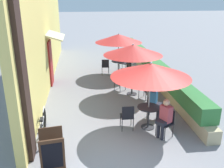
% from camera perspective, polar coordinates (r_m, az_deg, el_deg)
% --- Properties ---
extents(ground_plane, '(120.00, 120.00, 0.00)m').
position_cam_1_polar(ground_plane, '(6.84, 2.40, -17.39)').
color(ground_plane, gray).
extents(cafe_facade_wall, '(0.98, 14.41, 4.20)m').
position_cam_1_polar(cafe_facade_wall, '(12.70, -14.64, 9.91)').
color(cafe_facade_wall, '#E0CC6B').
rests_on(cafe_facade_wall, ground_plane).
extents(planter_hedge, '(0.60, 13.41, 1.01)m').
position_cam_1_polar(planter_hedge, '(13.50, 8.90, 4.11)').
color(planter_hedge, tan).
rests_on(planter_hedge, ground_plane).
extents(patio_table_near, '(0.73, 0.73, 0.74)m').
position_cam_1_polar(patio_table_near, '(8.20, 8.32, -6.58)').
color(patio_table_near, '#28282D').
rests_on(patio_table_near, ground_plane).
extents(patio_umbrella_near, '(2.47, 2.47, 2.23)m').
position_cam_1_polar(patio_umbrella_near, '(7.67, 8.85, 3.16)').
color(patio_umbrella_near, '#B7B7BC').
rests_on(patio_umbrella_near, ground_plane).
extents(cafe_chair_near_left, '(0.55, 0.55, 0.87)m').
position_cam_1_polar(cafe_chair_near_left, '(8.84, 9.05, -4.62)').
color(cafe_chair_near_left, black).
rests_on(cafe_chair_near_left, ground_plane).
extents(seated_patron_near_left, '(0.51, 0.48, 1.25)m').
position_cam_1_polar(seated_patron_near_left, '(8.75, 9.82, -3.72)').
color(seated_patron_near_left, '#23232D').
rests_on(seated_patron_near_left, ground_plane).
extents(cafe_chair_near_right, '(0.40, 0.40, 0.87)m').
position_cam_1_polar(cafe_chair_near_right, '(7.99, 3.51, -7.18)').
color(cafe_chair_near_right, black).
rests_on(cafe_chair_near_right, ground_plane).
extents(cafe_chair_near_back, '(0.55, 0.55, 0.87)m').
position_cam_1_polar(cafe_chair_near_back, '(7.83, 12.39, -8.22)').
color(cafe_chair_near_back, black).
rests_on(cafe_chair_near_back, ground_plane).
extents(seated_patron_near_back, '(0.51, 0.48, 1.25)m').
position_cam_1_polar(seated_patron_near_back, '(7.68, 11.93, -7.35)').
color(seated_patron_near_back, '#23232D').
rests_on(seated_patron_near_back, ground_plane).
extents(patio_table_mid, '(0.73, 0.73, 0.74)m').
position_cam_1_polar(patio_table_mid, '(10.83, 4.60, 0.25)').
color(patio_table_mid, '#28282D').
rests_on(patio_table_mid, ground_plane).
extents(patio_umbrella_mid, '(2.47, 2.47, 2.23)m').
position_cam_1_polar(patio_umbrella_mid, '(10.44, 4.82, 7.76)').
color(patio_umbrella_mid, '#B7B7BC').
rests_on(patio_umbrella_mid, ground_plane).
extents(cafe_chair_mid_left, '(0.56, 0.56, 0.87)m').
position_cam_1_polar(cafe_chair_mid_left, '(11.21, 1.56, 0.98)').
color(cafe_chair_mid_left, black).
rests_on(cafe_chair_mid_left, ground_plane).
extents(cafe_chair_mid_right, '(0.56, 0.56, 0.87)m').
position_cam_1_polar(cafe_chair_mid_right, '(10.49, 7.84, -0.56)').
color(cafe_chair_mid_right, black).
rests_on(cafe_chair_mid_right, ground_plane).
extents(coffee_cup_mid, '(0.07, 0.07, 0.09)m').
position_cam_1_polar(coffee_cup_mid, '(10.76, 5.54, 1.56)').
color(coffee_cup_mid, '#B73D3D').
rests_on(coffee_cup_mid, patio_table_mid).
extents(patio_table_far, '(0.73, 0.73, 0.74)m').
position_cam_1_polar(patio_table_far, '(13.59, 1.45, 4.37)').
color(patio_table_far, '#28282D').
rests_on(patio_table_far, ground_plane).
extents(patio_umbrella_far, '(2.47, 2.47, 2.23)m').
position_cam_1_polar(patio_umbrella_far, '(13.27, 1.51, 10.41)').
color(patio_umbrella_far, '#B7B7BC').
rests_on(patio_umbrella_far, ground_plane).
extents(cafe_chair_far_left, '(0.53, 0.53, 0.87)m').
position_cam_1_polar(cafe_chair_far_left, '(13.07, 3.47, 3.71)').
color(cafe_chair_far_left, black).
rests_on(cafe_chair_far_left, ground_plane).
extents(cafe_chair_far_right, '(0.56, 0.56, 0.87)m').
position_cam_1_polar(cafe_chair_far_right, '(14.24, 2.43, 5.07)').
color(cafe_chair_far_right, black).
rests_on(cafe_chair_far_right, ground_plane).
extents(cafe_chair_far_back, '(0.43, 0.43, 0.87)m').
position_cam_1_polar(cafe_chair_far_back, '(13.48, -1.53, 4.24)').
color(cafe_chair_far_back, black).
rests_on(cafe_chair_far_back, ground_plane).
extents(coffee_cup_far, '(0.07, 0.07, 0.09)m').
position_cam_1_polar(coffee_cup_far, '(13.45, 1.93, 5.36)').
color(coffee_cup_far, teal).
rests_on(coffee_cup_far, patio_table_far).
extents(bicycle_leaning, '(0.16, 1.72, 0.72)m').
position_cam_1_polar(bicycle_leaning, '(8.07, -15.43, -9.11)').
color(bicycle_leaning, black).
rests_on(bicycle_leaning, ground_plane).
extents(menu_board, '(0.67, 0.71, 1.04)m').
position_cam_1_polar(menu_board, '(6.47, -13.52, -14.85)').
color(menu_board, '#422819').
rests_on(menu_board, ground_plane).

